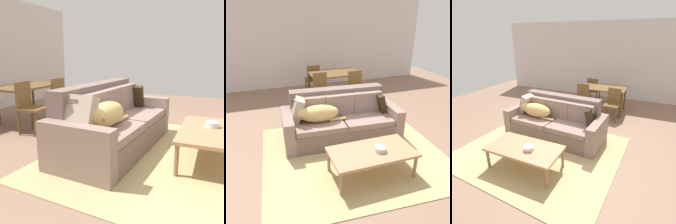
# 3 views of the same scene
# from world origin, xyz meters

# --- Properties ---
(ground_plane) EXTENTS (10.00, 10.00, 0.00)m
(ground_plane) POSITION_xyz_m (0.00, 0.00, 0.00)
(ground_plane) COLOR #8B6954
(back_partition) EXTENTS (8.00, 0.12, 2.70)m
(back_partition) POSITION_xyz_m (0.00, 4.00, 1.35)
(back_partition) COLOR silver
(back_partition) RESTS_ON ground
(area_rug) EXTENTS (3.23, 2.86, 0.01)m
(area_rug) POSITION_xyz_m (-0.11, -0.33, 0.01)
(area_rug) COLOR tan
(area_rug) RESTS_ON ground
(couch) EXTENTS (2.25, 1.06, 0.92)m
(couch) POSITION_xyz_m (-0.11, 0.36, 0.35)
(couch) COLOR #735D54
(couch) RESTS_ON ground
(dog_on_left_cushion) EXTENTS (0.90, 0.37, 0.31)m
(dog_on_left_cushion) POSITION_xyz_m (-0.59, 0.26, 0.61)
(dog_on_left_cushion) COLOR tan
(dog_on_left_cushion) RESTS_ON couch
(throw_pillow_by_left_arm) EXTENTS (0.34, 0.48, 0.48)m
(throw_pillow_by_left_arm) POSITION_xyz_m (-0.92, 0.46, 0.65)
(throw_pillow_by_left_arm) COLOR tan
(throw_pillow_by_left_arm) RESTS_ON couch
(throw_pillow_by_right_arm) EXTENTS (0.20, 0.38, 0.40)m
(throw_pillow_by_right_arm) POSITION_xyz_m (0.71, 0.35, 0.62)
(throw_pillow_by_right_arm) COLOR #302513
(throw_pillow_by_right_arm) RESTS_ON couch
(coffee_table) EXTENTS (1.27, 0.67, 0.42)m
(coffee_table) POSITION_xyz_m (-0.07, -0.92, 0.38)
(coffee_table) COLOR tan
(coffee_table) RESTS_ON ground
(bowl_on_coffee_table) EXTENTS (0.17, 0.17, 0.07)m
(bowl_on_coffee_table) POSITION_xyz_m (0.04, -0.96, 0.45)
(bowl_on_coffee_table) COLOR silver
(bowl_on_coffee_table) RESTS_ON coffee_table
(dining_table) EXTENTS (1.33, 0.84, 0.74)m
(dining_table) POSITION_xyz_m (0.46, 2.45, 0.67)
(dining_table) COLOR brown
(dining_table) RESTS_ON ground
(dining_chair_near_left) EXTENTS (0.42, 0.42, 0.88)m
(dining_chair_near_left) POSITION_xyz_m (-0.05, 1.93, 0.49)
(dining_chair_near_left) COLOR brown
(dining_chair_near_left) RESTS_ON ground
(dining_chair_near_right) EXTENTS (0.43, 0.43, 0.86)m
(dining_chair_near_right) POSITION_xyz_m (0.87, 1.89, 0.48)
(dining_chair_near_right) COLOR brown
(dining_chair_near_right) RESTS_ON ground
(dining_chair_far_left) EXTENTS (0.41, 0.41, 0.88)m
(dining_chair_far_left) POSITION_xyz_m (-0.01, 2.98, 0.49)
(dining_chair_far_left) COLOR brown
(dining_chair_far_left) RESTS_ON ground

